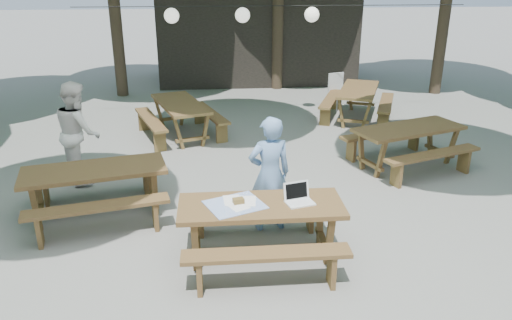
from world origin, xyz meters
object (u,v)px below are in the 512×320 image
at_px(woman, 270,174).
at_px(second_person, 78,132).
at_px(plastic_chair, 339,99).
at_px(picnic_table_nw, 97,192).
at_px(main_picnic_table, 261,230).

height_order(woman, second_person, second_person).
distance_m(second_person, plastic_chair, 6.90).
xyz_separation_m(picnic_table_nw, second_person, (-0.54, 1.40, 0.47)).
bearing_deg(second_person, woman, -147.73).
bearing_deg(woman, picnic_table_nw, -23.63).
bearing_deg(picnic_table_nw, main_picnic_table, -43.49).
bearing_deg(plastic_chair, picnic_table_nw, -151.90).
distance_m(main_picnic_table, woman, 0.90).
bearing_deg(plastic_chair, second_person, -163.07).
bearing_deg(woman, main_picnic_table, 65.47).
bearing_deg(main_picnic_table, picnic_table_nw, 149.43).
bearing_deg(main_picnic_table, woman, 76.05).
height_order(picnic_table_nw, woman, woman).
bearing_deg(main_picnic_table, plastic_chair, 68.78).
distance_m(picnic_table_nw, plastic_chair, 7.43).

